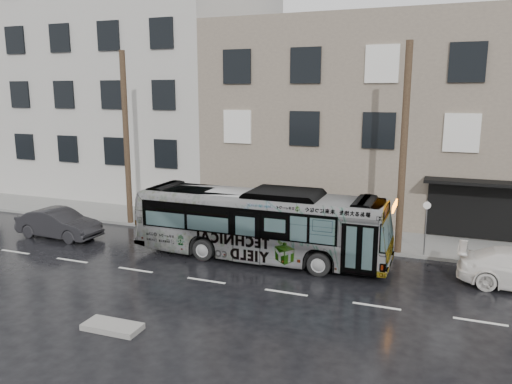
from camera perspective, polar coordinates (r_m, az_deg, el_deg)
ground at (r=21.55m, az=-2.68°, el=-7.81°), size 120.00×120.00×0.00m
sidewalk at (r=25.88m, az=1.72°, el=-4.32°), size 90.00×3.60×0.15m
building_taupe at (r=31.50m, az=15.35°, el=8.12°), size 20.00×12.00×11.00m
building_grey at (r=42.03m, az=-17.91°, el=12.12°), size 26.00×15.00×16.00m
utility_pole_front at (r=22.10m, az=16.50°, el=4.60°), size 0.30×0.30×9.00m
utility_pole_rear at (r=27.10m, az=-14.60°, el=5.88°), size 0.30×0.30×9.00m
sign_post at (r=22.64m, az=18.80°, el=-3.90°), size 0.06×0.06×2.40m
bus at (r=21.34m, az=0.41°, el=-3.67°), size 11.04×2.58×3.07m
dark_sedan at (r=26.44m, az=-21.61°, el=-3.37°), size 4.38×1.63×1.43m
slush_pile at (r=16.26m, az=-16.08°, el=-14.57°), size 1.82×0.84×0.18m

